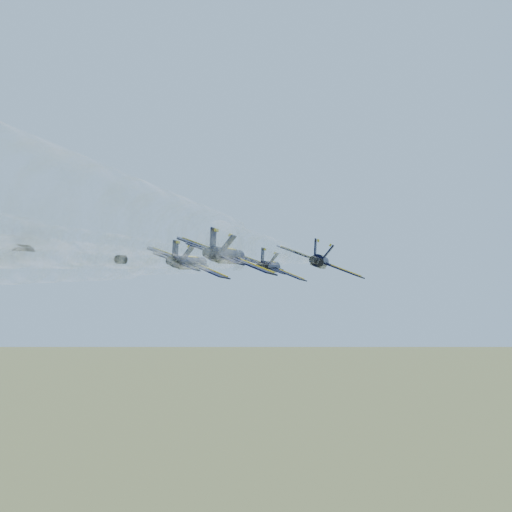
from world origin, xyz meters
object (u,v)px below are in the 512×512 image
(jet_lead, at_px, (270,267))
(jet_right, at_px, (320,262))
(jet_left, at_px, (190,262))
(jet_slot, at_px, (228,256))

(jet_lead, xyz_separation_m, jet_right, (11.46, -12.19, 0.00))
(jet_left, height_order, jet_right, same)
(jet_slot, bearing_deg, jet_right, 53.27)
(jet_lead, distance_m, jet_slot, 28.69)
(jet_right, bearing_deg, jet_left, -177.00)
(jet_left, xyz_separation_m, jet_right, (20.08, 3.74, 0.00))
(jet_left, bearing_deg, jet_slot, -56.79)
(jet_lead, relative_size, jet_right, 1.00)
(jet_lead, height_order, jet_right, same)
(jet_right, bearing_deg, jet_lead, 125.68)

